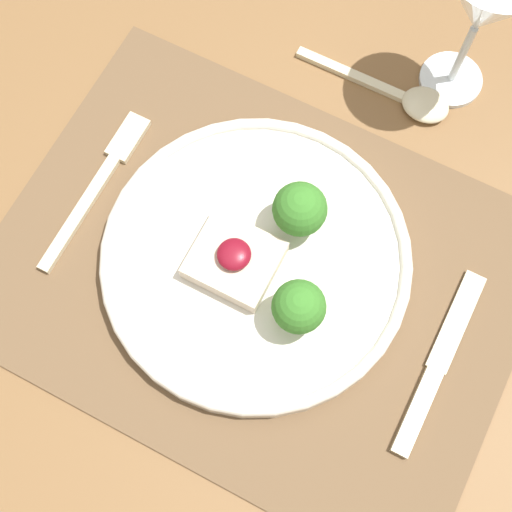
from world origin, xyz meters
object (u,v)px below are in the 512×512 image
at_px(dinner_plate, 259,258).
at_px(wine_glass_near, 486,3).
at_px(knife, 434,373).
at_px(spoon, 408,98).
at_px(fork, 101,179).

bearing_deg(dinner_plate, wine_glass_near, 72.51).
distance_m(knife, wine_glass_near, 0.33).
height_order(knife, spoon, spoon).
bearing_deg(knife, wine_glass_near, 109.37).
bearing_deg(dinner_plate, spoon, 76.48).
xyz_separation_m(dinner_plate, fork, (-0.18, 0.01, -0.01)).
distance_m(dinner_plate, knife, 0.19).
bearing_deg(spoon, dinner_plate, -98.95).
bearing_deg(wine_glass_near, fork, -134.73).
bearing_deg(fork, wine_glass_near, 47.08).
height_order(spoon, wine_glass_near, wine_glass_near).
bearing_deg(fork, dinner_plate, -0.04).
relative_size(dinner_plate, spoon, 1.72).
xyz_separation_m(knife, wine_glass_near, (-0.10, 0.29, 0.12)).
xyz_separation_m(spoon, wine_glass_near, (0.03, 0.04, 0.12)).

